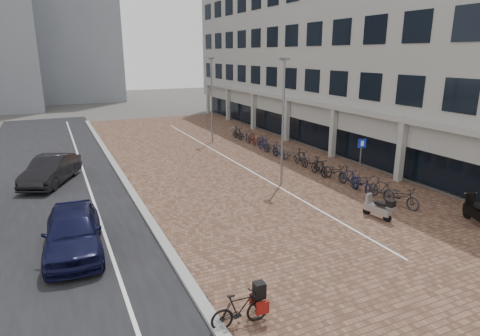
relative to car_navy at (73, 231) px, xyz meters
name	(u,v)px	position (x,y,z in m)	size (l,w,h in m)	color
ground	(305,238)	(8.15, -2.54, -0.81)	(140.00, 140.00, 0.00)	#474442
plaza_brick	(229,161)	(10.15, 9.46, -0.80)	(14.50, 42.00, 0.04)	brown
street_asphalt	(47,182)	(-0.85, 9.46, -0.81)	(8.00, 50.00, 0.03)	black
curb	(120,173)	(3.05, 9.46, -0.74)	(0.35, 42.00, 0.14)	gray
lane_line	(86,178)	(1.15, 9.46, -0.79)	(0.12, 44.00, 0.00)	white
parking_line	(232,160)	(10.35, 9.46, -0.78)	(0.10, 30.00, 0.00)	white
office_building	(334,33)	(21.12, 13.46, 7.63)	(8.40, 40.00, 15.00)	#9C9C97
car_navy	(73,231)	(0.00, 0.00, 0.00)	(1.92, 4.78, 1.63)	black
car_dark	(51,170)	(-0.60, 9.15, -0.05)	(1.62, 4.64, 1.53)	black
hero_bike	(240,309)	(3.65, -6.24, -0.31)	(1.64, 0.52, 1.14)	black
shoes	(205,302)	(3.15, -4.92, -0.77)	(0.35, 0.29, 0.09)	black
scooter_front	(378,207)	(12.10, -2.16, -0.31)	(0.46, 1.47, 1.01)	#96969A
scooter_mid	(479,211)	(15.36, -4.46, -0.20)	(0.56, 1.78, 1.22)	black
parking_sign	(361,153)	(15.19, 2.61, 0.75)	(0.48, 0.15, 2.35)	slate
lamp_near	(283,125)	(10.70, 3.64, 2.50)	(0.12, 0.12, 6.63)	slate
lamp_far	(212,101)	(11.28, 15.48, 2.45)	(0.12, 0.12, 6.54)	slate
bike_row	(291,154)	(13.80, 7.66, -0.29)	(1.35, 20.45, 1.05)	black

